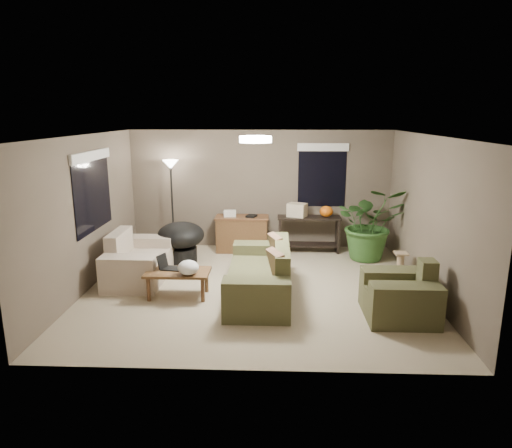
{
  "coord_description": "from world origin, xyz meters",
  "views": [
    {
      "loc": [
        0.29,
        -7.11,
        2.82
      ],
      "look_at": [
        0.0,
        0.2,
        1.05
      ],
      "focal_mm": 32.0,
      "sensor_mm": 36.0,
      "label": 1
    }
  ],
  "objects_px": {
    "armchair": "(400,297)",
    "console_table": "(309,231)",
    "floor_lamp": "(171,175)",
    "cat_scratching_post": "(400,268)",
    "main_sofa": "(262,277)",
    "papasan_chair": "(181,239)",
    "desk": "(242,234)",
    "houseplant": "(370,231)",
    "loveseat": "(138,262)",
    "coffee_table": "(178,275)"
  },
  "relations": [
    {
      "from": "armchair",
      "to": "console_table",
      "type": "distance_m",
      "value": 3.32
    },
    {
      "from": "floor_lamp",
      "to": "cat_scratching_post",
      "type": "xyz_separation_m",
      "value": [
        4.31,
        -1.62,
        -1.38
      ]
    },
    {
      "from": "main_sofa",
      "to": "cat_scratching_post",
      "type": "height_order",
      "value": "main_sofa"
    },
    {
      "from": "papasan_chair",
      "to": "cat_scratching_post",
      "type": "distance_m",
      "value": 4.08
    },
    {
      "from": "desk",
      "to": "houseplant",
      "type": "xyz_separation_m",
      "value": [
        2.56,
        -0.43,
        0.19
      ]
    },
    {
      "from": "papasan_chair",
      "to": "floor_lamp",
      "type": "distance_m",
      "value": 1.42
    },
    {
      "from": "desk",
      "to": "cat_scratching_post",
      "type": "distance_m",
      "value": 3.29
    },
    {
      "from": "floor_lamp",
      "to": "houseplant",
      "type": "xyz_separation_m",
      "value": [
        4.01,
        -0.43,
        -1.03
      ]
    },
    {
      "from": "console_table",
      "to": "floor_lamp",
      "type": "xyz_separation_m",
      "value": [
        -2.84,
        -0.03,
        1.16
      ]
    },
    {
      "from": "loveseat",
      "to": "armchair",
      "type": "relative_size",
      "value": 1.6
    },
    {
      "from": "coffee_table",
      "to": "console_table",
      "type": "height_order",
      "value": "console_table"
    },
    {
      "from": "floor_lamp",
      "to": "console_table",
      "type": "bearing_deg",
      "value": 0.54
    },
    {
      "from": "console_table",
      "to": "houseplant",
      "type": "relative_size",
      "value": 0.89
    },
    {
      "from": "coffee_table",
      "to": "cat_scratching_post",
      "type": "bearing_deg",
      "value": 13.33
    },
    {
      "from": "armchair",
      "to": "console_table",
      "type": "height_order",
      "value": "armchair"
    },
    {
      "from": "desk",
      "to": "floor_lamp",
      "type": "relative_size",
      "value": 0.58
    },
    {
      "from": "houseplant",
      "to": "floor_lamp",
      "type": "bearing_deg",
      "value": 173.86
    },
    {
      "from": "console_table",
      "to": "houseplant",
      "type": "bearing_deg",
      "value": -21.49
    },
    {
      "from": "armchair",
      "to": "loveseat",
      "type": "bearing_deg",
      "value": 161.62
    },
    {
      "from": "coffee_table",
      "to": "papasan_chair",
      "type": "height_order",
      "value": "papasan_chair"
    },
    {
      "from": "desk",
      "to": "floor_lamp",
      "type": "distance_m",
      "value": 1.89
    },
    {
      "from": "loveseat",
      "to": "armchair",
      "type": "distance_m",
      "value": 4.4
    },
    {
      "from": "armchair",
      "to": "desk",
      "type": "relative_size",
      "value": 0.91
    },
    {
      "from": "papasan_chair",
      "to": "loveseat",
      "type": "bearing_deg",
      "value": -122.09
    },
    {
      "from": "loveseat",
      "to": "desk",
      "type": "bearing_deg",
      "value": 45.15
    },
    {
      "from": "console_table",
      "to": "main_sofa",
      "type": "bearing_deg",
      "value": -110.81
    },
    {
      "from": "desk",
      "to": "main_sofa",
      "type": "bearing_deg",
      "value": -78.73
    },
    {
      "from": "coffee_table",
      "to": "console_table",
      "type": "relative_size",
      "value": 0.77
    },
    {
      "from": "armchair",
      "to": "papasan_chair",
      "type": "xyz_separation_m",
      "value": [
        -3.59,
        2.32,
        0.17
      ]
    },
    {
      "from": "armchair",
      "to": "coffee_table",
      "type": "height_order",
      "value": "armchair"
    },
    {
      "from": "armchair",
      "to": "floor_lamp",
      "type": "relative_size",
      "value": 0.52
    },
    {
      "from": "armchair",
      "to": "floor_lamp",
      "type": "bearing_deg",
      "value": 141.51
    },
    {
      "from": "armchair",
      "to": "houseplant",
      "type": "bearing_deg",
      "value": 87.98
    },
    {
      "from": "desk",
      "to": "houseplant",
      "type": "height_order",
      "value": "houseplant"
    },
    {
      "from": "floor_lamp",
      "to": "coffee_table",
      "type": "bearing_deg",
      "value": -76.28
    },
    {
      "from": "coffee_table",
      "to": "floor_lamp",
      "type": "xyz_separation_m",
      "value": [
        -0.61,
        2.5,
        1.24
      ]
    },
    {
      "from": "console_table",
      "to": "desk",
      "type": "bearing_deg",
      "value": -178.72
    },
    {
      "from": "desk",
      "to": "armchair",
      "type": "bearing_deg",
      "value": -51.59
    },
    {
      "from": "main_sofa",
      "to": "console_table",
      "type": "xyz_separation_m",
      "value": [
        0.92,
        2.42,
        0.14
      ]
    },
    {
      "from": "main_sofa",
      "to": "loveseat",
      "type": "relative_size",
      "value": 1.38
    },
    {
      "from": "main_sofa",
      "to": "papasan_chair",
      "type": "relative_size",
      "value": 1.94
    },
    {
      "from": "desk",
      "to": "cat_scratching_post",
      "type": "bearing_deg",
      "value": -29.46
    },
    {
      "from": "loveseat",
      "to": "console_table",
      "type": "distance_m",
      "value": 3.57
    },
    {
      "from": "papasan_chair",
      "to": "houseplant",
      "type": "height_order",
      "value": "houseplant"
    },
    {
      "from": "loveseat",
      "to": "houseplant",
      "type": "xyz_separation_m",
      "value": [
        4.27,
        1.29,
        0.27
      ]
    },
    {
      "from": "papasan_chair",
      "to": "coffee_table",
      "type": "bearing_deg",
      "value": -80.42
    },
    {
      "from": "armchair",
      "to": "console_table",
      "type": "bearing_deg",
      "value": 108.82
    },
    {
      "from": "houseplant",
      "to": "papasan_chair",
      "type": "bearing_deg",
      "value": -174.37
    },
    {
      "from": "console_table",
      "to": "cat_scratching_post",
      "type": "bearing_deg",
      "value": -48.32
    },
    {
      "from": "cat_scratching_post",
      "to": "papasan_chair",
      "type": "bearing_deg",
      "value": 168.3
    }
  ]
}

